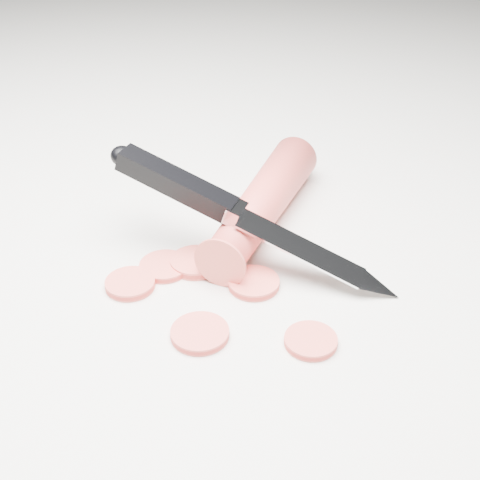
{
  "coord_description": "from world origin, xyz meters",
  "views": [
    {
      "loc": [
        0.02,
        -0.43,
        0.31
      ],
      "look_at": [
        0.03,
        0.0,
        0.02
      ],
      "focal_mm": 50.0,
      "sensor_mm": 36.0,
      "label": 1
    }
  ],
  "objects": [
    {
      "name": "carrot_slice_4",
      "position": [
        -0.01,
        -0.01,
        0.0
      ],
      "size": [
        0.04,
        0.04,
        0.01
      ],
      "primitive_type": "cylinder",
      "color": "#E64D42",
      "rests_on": "ground"
    },
    {
      "name": "carrot_slice_3",
      "position": [
        -0.03,
        -0.01,
        0.0
      ],
      "size": [
        0.04,
        0.04,
        0.01
      ],
      "primitive_type": "cylinder",
      "color": "#E64D42",
      "rests_on": "ground"
    },
    {
      "name": "kitchen_knife",
      "position": [
        0.04,
        -0.0,
        0.04
      ],
      "size": [
        0.23,
        0.12,
        0.08
      ],
      "primitive_type": null,
      "color": "silver",
      "rests_on": "ground"
    },
    {
      "name": "carrot_slice_2",
      "position": [
        0.04,
        -0.03,
        0.0
      ],
      "size": [
        0.04,
        0.04,
        0.01
      ],
      "primitive_type": "cylinder",
      "color": "#E64D42",
      "rests_on": "ground"
    },
    {
      "name": "carrot",
      "position": [
        0.05,
        0.05,
        0.02
      ],
      "size": [
        0.1,
        0.18,
        0.04
      ],
      "primitive_type": "cylinder",
      "rotation": [
        1.57,
        0.0,
        -0.4
      ],
      "color": "#DB3A35",
      "rests_on": "ground"
    },
    {
      "name": "ground",
      "position": [
        0.0,
        0.0,
        0.0
      ],
      "size": [
        2.4,
        2.4,
        0.0
      ],
      "primitive_type": "plane",
      "color": "silver",
      "rests_on": "ground"
    },
    {
      "name": "carrot_slice_1",
      "position": [
        -0.06,
        -0.03,
        0.0
      ],
      "size": [
        0.04,
        0.04,
        0.01
      ],
      "primitive_type": "cylinder",
      "color": "#E64D42",
      "rests_on": "ground"
    },
    {
      "name": "carrot_slice_5",
      "position": [
        0.07,
        -0.1,
        0.0
      ],
      "size": [
        0.04,
        0.04,
        0.01
      ],
      "primitive_type": "cylinder",
      "color": "#E64D42",
      "rests_on": "ground"
    },
    {
      "name": "carrot_slice_0",
      "position": [
        -0.0,
        -0.09,
        0.0
      ],
      "size": [
        0.04,
        0.04,
        0.01
      ],
      "primitive_type": "cylinder",
      "color": "#E64D42",
      "rests_on": "ground"
    }
  ]
}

